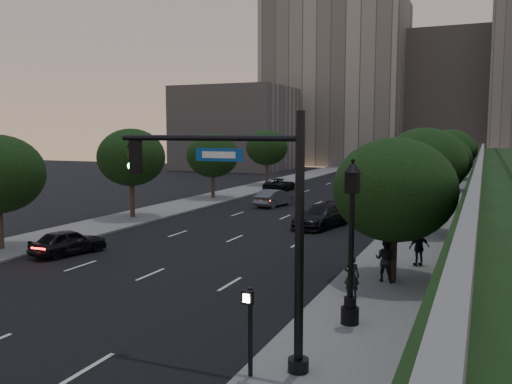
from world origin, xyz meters
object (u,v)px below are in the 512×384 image
at_px(pedestrian_b, 386,259).
at_px(sedan_near_right, 321,216).
at_px(sedan_far_right, 373,190).
at_px(sedan_mid_left, 275,198).
at_px(pedestrian_c, 419,248).
at_px(traffic_signal_mast, 260,237).
at_px(pedestrian_a, 352,276).
at_px(sedan_far_left, 279,185).
at_px(street_lamp, 351,250).
at_px(sedan_near_left, 68,242).

bearing_deg(pedestrian_b, sedan_near_right, -51.16).
height_order(sedan_near_right, sedan_far_right, sedan_far_right).
bearing_deg(sedan_far_right, sedan_mid_left, -133.14).
bearing_deg(pedestrian_c, sedan_near_right, -85.43).
height_order(traffic_signal_mast, pedestrian_a, traffic_signal_mast).
bearing_deg(pedestrian_b, sedan_far_left, -50.93).
xyz_separation_m(street_lamp, sedan_mid_left, (-12.81, 26.52, -1.89)).
distance_m(sedan_far_right, pedestrian_a, 32.90).
bearing_deg(traffic_signal_mast, sedan_near_right, 101.82).
xyz_separation_m(sedan_near_left, pedestrian_c, (17.40, 4.14, 0.33)).
distance_m(pedestrian_b, pedestrian_c, 3.51).
bearing_deg(pedestrian_a, sedan_mid_left, -68.22).
relative_size(street_lamp, sedan_near_right, 1.04).
xyz_separation_m(traffic_signal_mast, sedan_near_left, (-14.66, 8.93, -2.98)).
bearing_deg(street_lamp, sedan_far_left, 113.65).
relative_size(traffic_signal_mast, pedestrian_b, 3.71).
bearing_deg(pedestrian_c, pedestrian_a, 38.37).
distance_m(sedan_mid_left, sedan_near_right, 10.89).
distance_m(sedan_near_left, sedan_far_right, 32.20).
xyz_separation_m(sedan_far_left, pedestrian_a, (16.07, -35.21, 0.26)).
distance_m(sedan_mid_left, pedestrian_a, 26.58).
distance_m(street_lamp, pedestrian_c, 9.21).
bearing_deg(pedestrian_a, pedestrian_c, -112.31).
height_order(sedan_near_left, pedestrian_a, pedestrian_a).
bearing_deg(sedan_far_right, pedestrian_c, -80.10).
bearing_deg(sedan_near_right, sedan_near_left, -114.77).
bearing_deg(pedestrian_a, sedan_far_right, -86.22).
height_order(sedan_mid_left, sedan_far_left, sedan_mid_left).
bearing_deg(sedan_near_left, pedestrian_a, -170.90).
distance_m(street_lamp, sedan_near_right, 19.03).
relative_size(traffic_signal_mast, sedan_mid_left, 1.55).
bearing_deg(sedan_mid_left, sedan_near_right, 138.99).
bearing_deg(sedan_mid_left, sedan_near_left, 92.30).
xyz_separation_m(pedestrian_b, pedestrian_c, (1.01, 3.36, -0.07)).
distance_m(sedan_near_left, pedestrian_a, 15.69).
relative_size(traffic_signal_mast, sedan_near_right, 1.29).
xyz_separation_m(sedan_far_right, pedestrian_b, (6.14, -29.75, 0.29)).
bearing_deg(sedan_near_right, pedestrian_c, -37.81).
relative_size(traffic_signal_mast, sedan_near_left, 1.73).
xyz_separation_m(traffic_signal_mast, sedan_far_right, (-4.41, 39.45, -2.87)).
distance_m(sedan_near_right, pedestrian_a, 16.00).
relative_size(traffic_signal_mast, street_lamp, 1.25).
bearing_deg(pedestrian_b, sedan_far_right, -66.73).
bearing_deg(sedan_near_left, pedestrian_b, -161.08).
xyz_separation_m(traffic_signal_mast, pedestrian_c, (2.74, 13.07, -2.65)).
relative_size(street_lamp, sedan_mid_left, 1.24).
bearing_deg(pedestrian_c, sedan_far_left, -93.27).
height_order(sedan_near_left, sedan_far_left, sedan_far_left).
relative_size(sedan_near_right, pedestrian_c, 3.12).
bearing_deg(sedan_far_left, pedestrian_c, 120.79).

